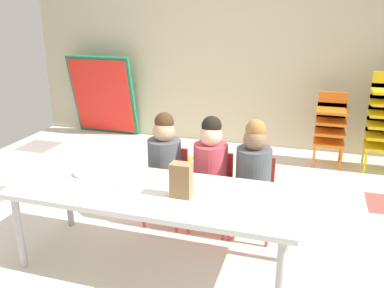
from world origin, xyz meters
TOP-DOWN VIEW (x-y plane):
  - ground_plane at (-0.00, -0.00)m, footprint 5.28×4.54m
  - back_wall at (0.00, 2.27)m, footprint 5.28×0.10m
  - craft_table at (0.11, -0.54)m, footprint 1.86×0.69m
  - seated_child_near_camera at (-0.03, 0.04)m, footprint 0.32×0.31m
  - seated_child_middle_seat at (0.34, 0.04)m, footprint 0.32×0.31m
  - seated_child_far_right at (0.66, 0.04)m, footprint 0.32×0.32m
  - kid_chair_orange_stack at (1.24, 1.80)m, footprint 0.32×0.30m
  - kid_chair_yellow_stack at (1.76, 1.80)m, footprint 0.32×0.30m
  - folded_activity_table at (-1.69, 2.07)m, footprint 0.90×0.29m
  - paper_bag_brown at (0.31, -0.57)m, footprint 0.13×0.09m
  - paper_plate_near_edge at (-0.46, -0.47)m, footprint 0.18×0.18m
  - paper_plate_center_table at (-0.10, -0.47)m, footprint 0.18×0.18m
  - donut_powdered_on_plate at (-0.46, -0.47)m, footprint 0.12×0.12m

SIDE VIEW (x-z plane):
  - ground_plane at x=0.00m, z-range -0.02..0.00m
  - kid_chair_orange_stack at x=1.24m, z-range 0.06..0.86m
  - craft_table at x=0.11m, z-range 0.23..0.79m
  - folded_activity_table at x=-1.69m, z-range -0.01..1.08m
  - seated_child_near_camera at x=-0.03m, z-range 0.10..1.01m
  - seated_child_middle_seat at x=0.34m, z-range 0.10..1.01m
  - seated_child_far_right at x=0.66m, z-range 0.10..1.01m
  - paper_plate_near_edge at x=-0.46m, z-range 0.56..0.57m
  - paper_plate_center_table at x=-0.10m, z-range 0.56..0.57m
  - kid_chair_yellow_stack at x=1.76m, z-range 0.06..1.10m
  - donut_powdered_on_plate at x=-0.46m, z-range 0.57..0.60m
  - paper_bag_brown at x=0.31m, z-range 0.56..0.78m
  - back_wall at x=0.00m, z-range 0.00..2.59m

